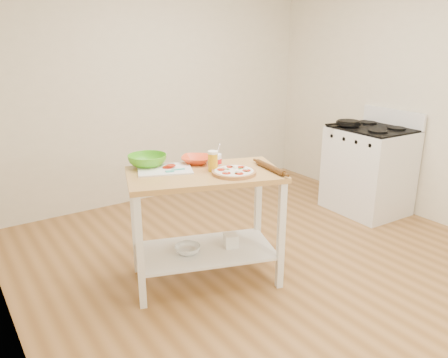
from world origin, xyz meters
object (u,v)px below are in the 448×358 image
green_bowl (147,161)px  rolling_pin (270,168)px  orange_bowl (196,160)px  beer_pint (213,161)px  prep_island (205,204)px  pizza (234,172)px  shelf_bin (231,240)px  shelf_glass_bowl (188,249)px  gas_stove (368,170)px  spatula (174,170)px  yogurt_tub (216,161)px  knife (152,164)px  cutting_board (164,169)px  skillet (348,123)px

green_bowl → rolling_pin: 0.95m
orange_bowl → beer_pint: beer_pint is taller
prep_island → pizza: pizza is taller
green_bowl → shelf_bin: green_bowl is taller
pizza → shelf_glass_bowl: size_ratio=1.64×
gas_stove → spatula: 2.50m
gas_stove → yogurt_tub: (-2.13, -0.19, 0.48)m
gas_stove → beer_pint: size_ratio=7.23×
spatula → yogurt_tub: (0.33, -0.07, 0.04)m
knife → shelf_glass_bowl: size_ratio=1.26×
gas_stove → shelf_glass_bowl: 2.43m
rolling_pin → yogurt_tub: bearing=135.1°
cutting_board → shelf_bin: cutting_board is taller
spatula → green_bowl: green_bowl is taller
prep_island → skillet: size_ratio=3.12×
cutting_board → knife: bearing=126.8°
spatula → yogurt_tub: size_ratio=0.84×
green_bowl → knife: bearing=-38.1°
skillet → yogurt_tub: size_ratio=2.17×
spatula → knife: knife is taller
skillet → beer_pint: beer_pint is taller
cutting_board → orange_bowl: (0.30, 0.02, 0.02)m
cutting_board → beer_pint: 0.38m
beer_pint → shelf_glass_bowl: bearing=170.2°
knife → prep_island: bearing=-24.3°
yogurt_tub → rolling_pin: 0.42m
yogurt_tub → shelf_glass_bowl: 0.72m
orange_bowl → yogurt_tub: size_ratio=1.25×
beer_pint → rolling_pin: 0.44m
prep_island → skillet: skillet is taller
prep_island → beer_pint: (0.07, -0.01, 0.33)m
prep_island → beer_pint: beer_pint is taller
orange_bowl → pizza: bearing=-78.3°
skillet → knife: bearing=-162.8°
pizza → shelf_glass_bowl: pizza is taller
knife → rolling_pin: 0.91m
green_bowl → beer_pint: 0.53m
beer_pint → spatula: bearing=152.7°
pizza → beer_pint: size_ratio=2.13×
yogurt_tub → pizza: bearing=-84.9°
skillet → cutting_board: size_ratio=0.85×
gas_stove → prep_island: bearing=-171.5°
pizza → orange_bowl: 0.41m
orange_bowl → yogurt_tub: 0.20m
prep_island → knife: 0.52m
green_bowl → yogurt_tub: (0.42, -0.32, 0.01)m
green_bowl → pizza: bearing=-50.4°
gas_stove → rolling_pin: 1.95m
knife → beer_pint: (0.33, -0.37, 0.06)m
gas_stove → beer_pint: gas_stove is taller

